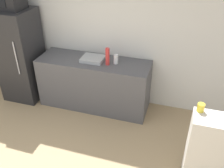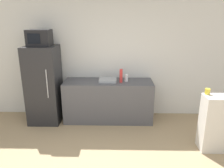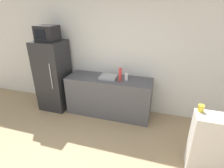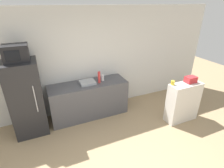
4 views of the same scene
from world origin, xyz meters
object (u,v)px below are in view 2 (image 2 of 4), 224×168
Objects in this scene: bottle_short at (126,78)px; refrigerator at (44,85)px; jar at (208,91)px; bottle_tall at (121,76)px; microwave at (39,38)px.

refrigerator is at bearing -177.07° from bottle_short.
jar is (1.29, -1.02, 0.06)m from bottle_short.
bottle_tall is at bearing 146.19° from jar.
bottle_short is (1.74, 0.09, -0.84)m from microwave.
bottle_tall is at bearing 0.44° from refrigerator.
microwave reaches higher than bottle_tall.
refrigerator is 1.75m from bottle_short.
bottle_short is at bearing 141.75° from jar.
refrigerator is at bearing 72.85° from microwave.
jar is at bearing -17.07° from refrigerator.
jar is at bearing -33.81° from bottle_tall.
microwave is 1.57× the size of bottle_tall.
jar is at bearing -38.25° from bottle_short.
bottle_short is at bearing 2.93° from refrigerator.
microwave is at bearing -107.15° from refrigerator.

